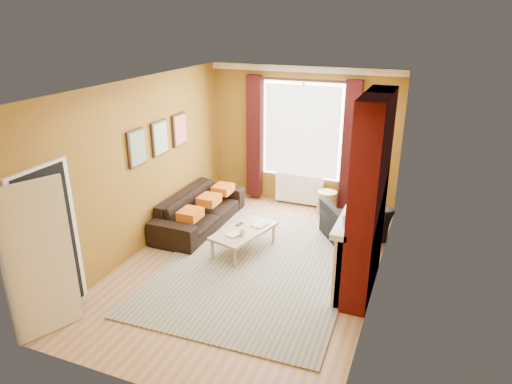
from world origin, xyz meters
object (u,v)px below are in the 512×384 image
at_px(sofa, 200,210).
at_px(armchair, 354,221).
at_px(coffee_table, 244,232).
at_px(floor_lamp, 370,163).
at_px(wicker_stool, 327,203).

relative_size(sofa, armchair, 2.19).
bearing_deg(coffee_table, floor_lamp, 60.10).
bearing_deg(wicker_stool, sofa, -145.86).
bearing_deg(armchair, sofa, -24.96).
distance_m(sofa, wicker_stool, 2.50).
relative_size(armchair, floor_lamp, 0.65).
height_order(sofa, armchair, armchair).
distance_m(coffee_table, floor_lamp, 2.57).
bearing_deg(sofa, floor_lamp, -68.43).
bearing_deg(wicker_stool, floor_lamp, -20.39).
height_order(armchair, floor_lamp, floor_lamp).
height_order(sofa, coffee_table, sofa).
relative_size(coffee_table, floor_lamp, 0.82).
xyz_separation_m(wicker_stool, floor_lamp, (0.79, -0.29, 1.00)).
distance_m(sofa, coffee_table, 1.29).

